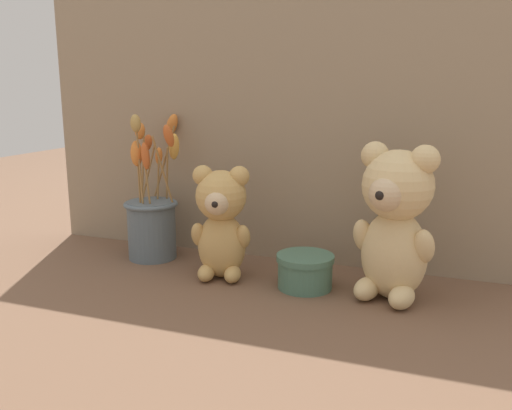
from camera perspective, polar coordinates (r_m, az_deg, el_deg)
name	(u,v)px	position (r m, az deg, el deg)	size (l,w,h in m)	color
ground_plane	(253,281)	(1.12, -0.36, -7.96)	(4.00, 4.00, 0.00)	brown
backdrop_wall	(280,89)	(1.21, 2.51, 12.10)	(1.16, 0.02, 0.77)	gray
teddy_bear_large	(395,220)	(1.02, 14.41, -1.51)	(0.16, 0.15, 0.29)	#DBBC84
teddy_bear_medium	(221,220)	(1.11, -3.68, -1.61)	(0.13, 0.12, 0.23)	tan
flower_vase	(152,218)	(1.26, -10.89, -1.32)	(0.14, 0.16, 0.33)	slate
decorative_tin_tall	(305,271)	(1.08, 5.20, -6.92)	(0.11, 0.11, 0.07)	#47705B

